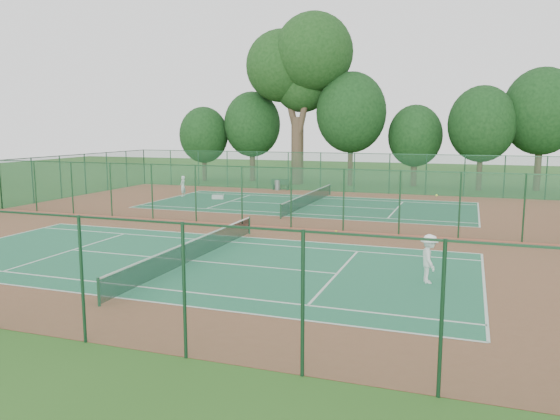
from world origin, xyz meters
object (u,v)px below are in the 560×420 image
at_px(player_far, 183,186).
at_px(bench, 280,184).
at_px(player_near, 429,259).
at_px(kit_bag, 218,197).
at_px(trash_bin, 277,185).
at_px(big_tree, 300,65).

relative_size(player_far, bench, 1.00).
relative_size(player_near, kit_bag, 2.00).
distance_m(trash_bin, kit_bag, 7.95).
xyz_separation_m(player_far, bench, (6.17, 7.05, -0.34)).
xyz_separation_m(player_near, trash_bin, (-15.37, 26.51, -0.46)).
distance_m(trash_bin, big_tree, 12.85).
bearing_deg(trash_bin, player_far, -130.56).
relative_size(trash_bin, bench, 0.54).
xyz_separation_m(bench, big_tree, (-0.02, 5.85, 11.31)).
bearing_deg(bench, player_near, -66.92).
height_order(player_near, kit_bag, player_near).
xyz_separation_m(trash_bin, bench, (0.24, 0.12, 0.07)).
distance_m(player_far, trash_bin, 9.13).
bearing_deg(kit_bag, player_near, -62.84).
height_order(trash_bin, bench, bench).
distance_m(bench, big_tree, 12.73).
bearing_deg(bench, trash_bin, -159.10).
bearing_deg(trash_bin, big_tree, 87.94).
height_order(player_near, trash_bin, player_near).
height_order(player_far, kit_bag, player_far).
relative_size(trash_bin, big_tree, 0.06).
bearing_deg(player_far, trash_bin, 135.26).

